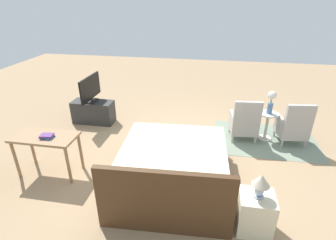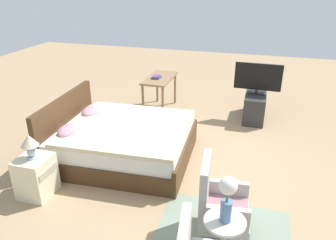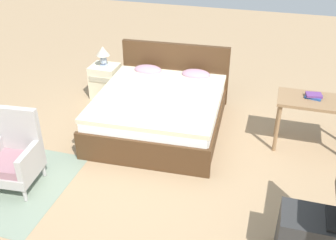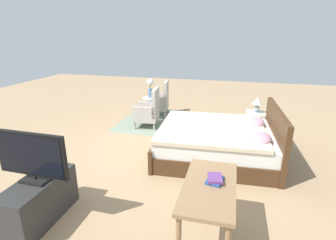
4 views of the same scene
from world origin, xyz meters
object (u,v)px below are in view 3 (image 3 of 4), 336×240
at_px(bed, 161,108).
at_px(armchair_by_window_right, 14,156).
at_px(table_lamp, 103,53).
at_px(nightstand, 105,81).
at_px(book_stack, 314,96).
at_px(vanity_desk, 318,107).

distance_m(bed, armchair_by_window_right, 2.12).
bearing_deg(bed, table_lamp, 149.78).
height_order(nightstand, table_lamp, table_lamp).
distance_m(nightstand, book_stack, 3.31).
relative_size(bed, armchair_by_window_right, 2.31).
relative_size(bed, vanity_desk, 2.05).
bearing_deg(nightstand, armchair_by_window_right, -91.20).
bearing_deg(bed, armchair_by_window_right, -125.82).
xyz_separation_m(bed, armchair_by_window_right, (-1.24, -1.72, 0.08)).
bearing_deg(armchair_by_window_right, vanity_desk, 27.60).
xyz_separation_m(table_lamp, vanity_desk, (3.30, -0.66, -0.15)).
relative_size(vanity_desk, book_stack, 4.56).
relative_size(nightstand, vanity_desk, 0.53).
bearing_deg(table_lamp, vanity_desk, -11.35).
bearing_deg(vanity_desk, book_stack, 150.01).
distance_m(armchair_by_window_right, book_stack, 3.75).
distance_m(bed, vanity_desk, 2.13).
xyz_separation_m(nightstand, vanity_desk, (3.30, -0.66, 0.34)).
bearing_deg(armchair_by_window_right, book_stack, 28.79).
bearing_deg(book_stack, vanity_desk, -29.99).
distance_m(table_lamp, book_stack, 3.28).
xyz_separation_m(armchair_by_window_right, table_lamp, (0.05, 2.41, 0.38)).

